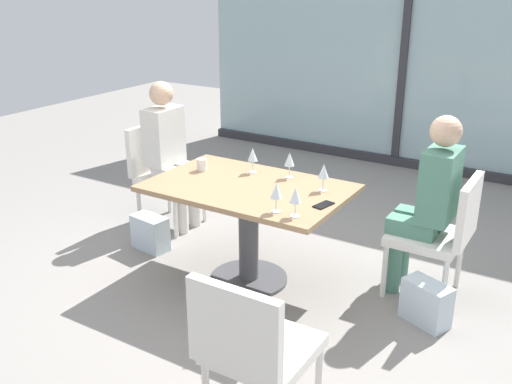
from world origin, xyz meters
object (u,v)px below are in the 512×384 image
chair_far_left (161,169)px  handbag_0 (426,303)px  wine_glass_4 (324,172)px  person_far_right (429,198)px  chair_far_right (442,230)px  wine_glass_2 (276,191)px  cell_phone_on_table (324,205)px  dining_table_main (248,210)px  wine_glass_1 (253,155)px  handbag_1 (150,233)px  wine_glass_3 (295,196)px  chair_front_right (253,346)px  wine_glass_0 (289,160)px  coffee_cup (202,165)px  person_far_left (170,148)px

chair_far_left → handbag_0: chair_far_left is taller
wine_glass_4 → handbag_0: (0.77, -0.05, -0.72)m
person_far_right → wine_glass_4: (-0.62, -0.31, 0.16)m
chair_far_right → handbag_0: size_ratio=2.90×
person_far_right → wine_glass_2: bearing=-131.5°
cell_phone_on_table → handbag_0: cell_phone_on_table is taller
wine_glass_4 → cell_phone_on_table: 0.29m
dining_table_main → wine_glass_1: bearing=115.7°
cell_phone_on_table → handbag_1: 1.65m
wine_glass_4 → wine_glass_3: bearing=-84.4°
chair_front_right → wine_glass_3: size_ratio=4.70×
dining_table_main → wine_glass_3: (0.52, -0.31, 0.31)m
wine_glass_0 → cell_phone_on_table: wine_glass_0 is taller
handbag_1 → wine_glass_2: bearing=-5.8°
dining_table_main → wine_glass_0: (0.16, 0.29, 0.31)m
chair_front_right → coffee_cup: 1.87m
chair_far_left → chair_front_right: 2.66m
wine_glass_4 → cell_phone_on_table: size_ratio=1.28×
chair_far_right → chair_front_right: (-0.39, -1.74, 0.00)m
wine_glass_2 → handbag_1: (-1.33, 0.32, -0.72)m
dining_table_main → wine_glass_3: bearing=-30.4°
chair_far_left → dining_table_main: bearing=-22.2°
chair_front_right → wine_glass_0: size_ratio=4.70×
dining_table_main → chair_front_right: bearing=-56.9°
handbag_0 → coffee_cup: bearing=-156.2°
person_far_right → handbag_0: person_far_right is taller
dining_table_main → chair_far_right: chair_far_right is taller
wine_glass_4 → coffee_cup: (-0.94, -0.08, -0.09)m
dining_table_main → coffee_cup: (-0.46, 0.09, 0.22)m
chair_far_left → wine_glass_1: size_ratio=4.70×
chair_front_right → handbag_0: bearing=72.5°
wine_glass_2 → coffee_cup: 0.94m
cell_phone_on_table → coffee_cup: bearing=-176.5°
chair_far_left → person_far_left: (0.11, -0.00, 0.20)m
chair_front_right → coffee_cup: chair_front_right is taller
dining_table_main → cell_phone_on_table: cell_phone_on_table is taller
wine_glass_3 → handbag_0: bearing=31.2°
person_far_left → wine_glass_3: bearing=-26.3°
person_far_right → handbag_1: (-2.04, -0.47, -0.56)m
chair_far_right → wine_glass_0: wine_glass_0 is taller
chair_far_right → chair_front_right: bearing=-102.8°
wine_glass_0 → person_far_right: bearing=12.3°
wine_glass_2 → wine_glass_3: size_ratio=1.00×
wine_glass_2 → wine_glass_3: (0.13, -0.00, 0.00)m
chair_front_right → handbag_0: 1.48m
person_far_left → wine_glass_2: 1.69m
person_far_right → wine_glass_4: 0.71m
wine_glass_2 → cell_phone_on_table: size_ratio=1.28×
wine_glass_1 → handbag_1: size_ratio=0.62×
wine_glass_4 → handbag_0: 1.05m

